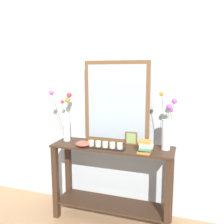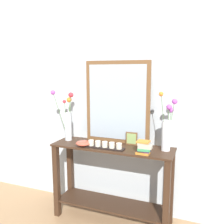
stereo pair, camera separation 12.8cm
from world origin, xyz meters
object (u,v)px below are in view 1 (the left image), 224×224
at_px(mirror_leaning, 117,102).
at_px(book_stack, 145,147).
at_px(tall_vase_left, 66,120).
at_px(decorative_bowl, 84,144).
at_px(candle_tray, 105,146).
at_px(console_table, 112,177).
at_px(picture_frame_small, 131,138).
at_px(vase_right, 167,129).

height_order(mirror_leaning, book_stack, mirror_leaning).
relative_size(tall_vase_left, decorative_bowl, 3.44).
distance_m(candle_tray, book_stack, 0.40).
bearing_deg(decorative_bowl, mirror_leaning, 43.05).
bearing_deg(book_stack, tall_vase_left, 170.00).
relative_size(console_table, candle_tray, 3.16).
bearing_deg(tall_vase_left, mirror_leaning, 11.58).
relative_size(mirror_leaning, book_stack, 6.01).
height_order(console_table, picture_frame_small, picture_frame_small).
xyz_separation_m(console_table, mirror_leaning, (0.00, 0.15, 0.76)).
bearing_deg(decorative_bowl, picture_frame_small, 26.41).
xyz_separation_m(mirror_leaning, decorative_bowl, (-0.27, -0.25, -0.40)).
distance_m(console_table, tall_vase_left, 0.77).
bearing_deg(vase_right, tall_vase_left, -178.66).
relative_size(mirror_leaning, vase_right, 1.51).
bearing_deg(mirror_leaning, book_stack, -37.04).
distance_m(decorative_bowl, book_stack, 0.62).
height_order(tall_vase_left, decorative_bowl, tall_vase_left).
distance_m(mirror_leaning, tall_vase_left, 0.59).
distance_m(mirror_leaning, book_stack, 0.57).
bearing_deg(book_stack, console_table, 161.66).
distance_m(tall_vase_left, candle_tray, 0.55).
height_order(console_table, tall_vase_left, tall_vase_left).
xyz_separation_m(console_table, tall_vase_left, (-0.53, 0.04, 0.55)).
height_order(console_table, mirror_leaning, mirror_leaning).
bearing_deg(picture_frame_small, vase_right, -7.94).
height_order(console_table, decorative_bowl, decorative_bowl).
relative_size(vase_right, picture_frame_small, 4.32).
bearing_deg(tall_vase_left, candle_tray, -15.04).
xyz_separation_m(picture_frame_small, book_stack, (0.19, -0.23, -0.00)).
xyz_separation_m(candle_tray, book_stack, (0.40, -0.02, 0.03)).
distance_m(tall_vase_left, vase_right, 1.06).
distance_m(console_table, decorative_bowl, 0.46).
distance_m(vase_right, decorative_bowl, 0.83).
relative_size(console_table, decorative_bowl, 7.70).
distance_m(picture_frame_small, book_stack, 0.30).
distance_m(tall_vase_left, picture_frame_small, 0.73).
relative_size(candle_tray, decorative_bowl, 2.44).
height_order(console_table, book_stack, book_stack).
height_order(vase_right, book_stack, vase_right).
bearing_deg(mirror_leaning, console_table, -91.59).
relative_size(picture_frame_small, book_stack, 0.92).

